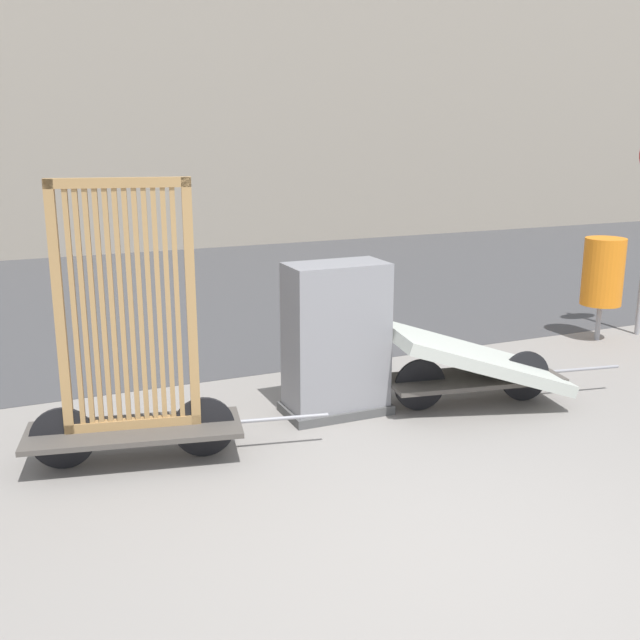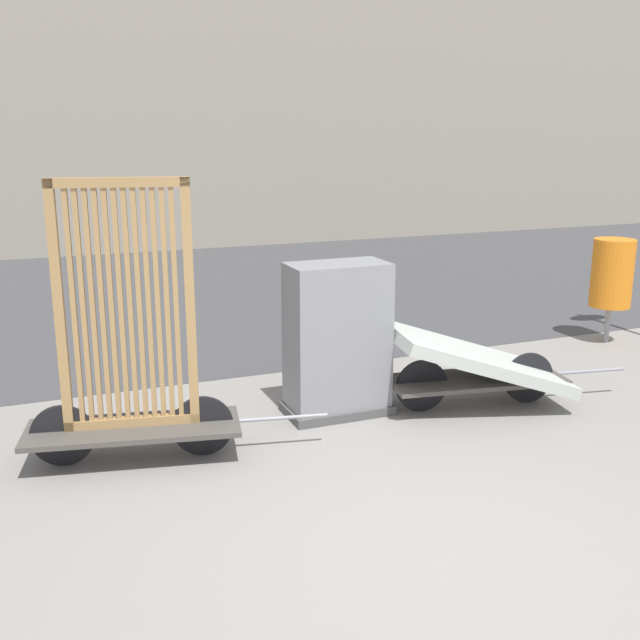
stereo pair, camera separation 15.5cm
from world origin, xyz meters
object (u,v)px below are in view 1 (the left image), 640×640
(bike_cart_with_mattress, at_px, (475,362))
(utility_cabinet, at_px, (336,344))
(bike_cart_with_bedframe, at_px, (131,364))
(trash_bin, at_px, (603,272))

(bike_cart_with_mattress, height_order, utility_cabinet, utility_cabinet)
(utility_cabinet, bearing_deg, bike_cart_with_mattress, -14.99)
(bike_cart_with_bedframe, bearing_deg, trash_bin, 23.80)
(utility_cabinet, bearing_deg, bike_cart_with_bedframe, -169.68)
(utility_cabinet, relative_size, trash_bin, 1.10)
(bike_cart_with_bedframe, distance_m, bike_cart_with_mattress, 3.07)
(bike_cart_with_bedframe, relative_size, utility_cabinet, 1.71)
(bike_cart_with_mattress, relative_size, utility_cabinet, 1.73)
(bike_cart_with_bedframe, relative_size, trash_bin, 1.88)
(bike_cart_with_mattress, xyz_separation_m, utility_cabinet, (-1.23, 0.33, 0.23))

